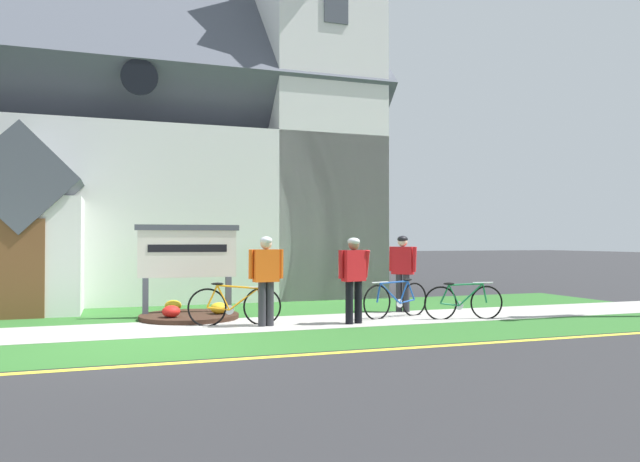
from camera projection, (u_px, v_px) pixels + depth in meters
The scene contains 15 objects.
ground at pixel (128, 314), 13.31m from camera, with size 140.00×140.00×0.00m, color #2B2B2D.
sidewalk_slab at pixel (147, 329), 11.02m from camera, with size 32.00×2.04×0.01m, color #A8A59E.
grass_verge at pixel (154, 349), 9.06m from camera, with size 32.00×2.09×0.01m, color #2D6628.
church_lawn at pixel (141, 314), 13.38m from camera, with size 24.00×2.96×0.01m, color #2D6628.
curb_paint_stripe at pixel (160, 364), 7.93m from camera, with size 28.00×0.16×0.01m, color yellow.
church_building at pixel (149, 151), 19.14m from camera, with size 14.11×11.25×12.33m.
church_sign at pixel (188, 255), 12.82m from camera, with size 2.18×0.27×1.97m.
flower_bed at pixel (189, 315), 12.52m from camera, with size 2.04×2.04×0.34m.
bicycle_white at pixel (463, 302), 12.47m from camera, with size 1.69×0.35×0.79m.
bicycle_orange at pixel (396, 300), 12.75m from camera, with size 1.74×0.54×0.83m.
bicycle_green at pixel (234, 305), 11.58m from camera, with size 1.78×0.32×0.85m.
cyclist_in_yellow_jersey at pixel (354, 273), 11.78m from camera, with size 0.66×0.32×1.69m.
cyclist_in_blue_jersey at pixel (266, 273), 11.44m from camera, with size 0.67×0.30×1.71m.
cyclist_in_white_jersey at pixel (403, 267), 13.75m from camera, with size 0.48×0.60×1.75m.
roadside_conifer at pixel (314, 146), 22.27m from camera, with size 3.12×3.12×8.32m.
Camera 1 is at (-0.32, -10.00, 1.64)m, focal length 33.77 mm.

